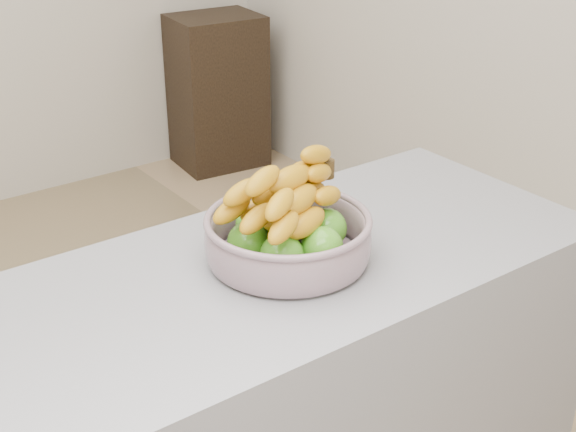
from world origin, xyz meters
name	(u,v)px	position (x,y,z in m)	size (l,w,h in m)	color
cabinet	(218,92)	(1.65, 1.78, 0.41)	(0.45, 0.36, 0.82)	black
fruit_bowl	(288,232)	(0.33, -0.66, 0.96)	(0.34, 0.34, 0.20)	#99AAB7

